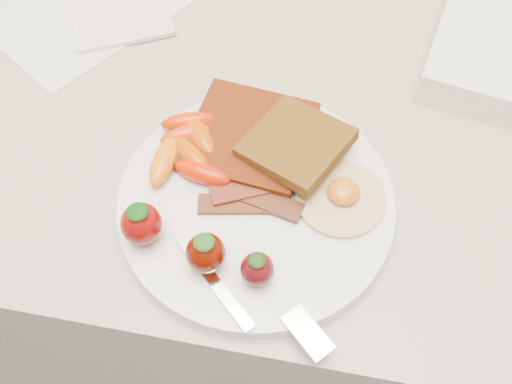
# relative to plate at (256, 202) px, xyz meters

# --- Properties ---
(counter) EXTENTS (2.00, 0.60, 0.90)m
(counter) POSITION_rel_plate_xyz_m (-0.02, 0.15, -0.46)
(counter) COLOR gray
(counter) RESTS_ON ground
(plate) EXTENTS (0.27, 0.27, 0.02)m
(plate) POSITION_rel_plate_xyz_m (0.00, 0.00, 0.00)
(plate) COLOR white
(plate) RESTS_ON counter
(toast_lower) EXTENTS (0.13, 0.13, 0.01)m
(toast_lower) POSITION_rel_plate_xyz_m (-0.02, 0.07, 0.02)
(toast_lower) COLOR #441707
(toast_lower) RESTS_ON plate
(toast_upper) EXTENTS (0.12, 0.12, 0.02)m
(toast_upper) POSITION_rel_plate_xyz_m (0.03, 0.06, 0.03)
(toast_upper) COLOR #321903
(toast_upper) RESTS_ON toast_lower
(fried_egg) EXTENTS (0.10, 0.10, 0.02)m
(fried_egg) POSITION_rel_plate_xyz_m (0.08, 0.01, 0.01)
(fried_egg) COLOR #F0E8BD
(fried_egg) RESTS_ON plate
(bacon_strips) EXTENTS (0.10, 0.06, 0.01)m
(bacon_strips) POSITION_rel_plate_xyz_m (-0.00, -0.00, 0.01)
(bacon_strips) COLOR #391209
(bacon_strips) RESTS_ON plate
(baby_carrots) EXTENTS (0.09, 0.10, 0.02)m
(baby_carrots) POSITION_rel_plate_xyz_m (-0.08, 0.04, 0.02)
(baby_carrots) COLOR red
(baby_carrots) RESTS_ON plate
(strawberries) EXTENTS (0.14, 0.06, 0.05)m
(strawberries) POSITION_rel_plate_xyz_m (-0.05, -0.07, 0.03)
(strawberries) COLOR #730606
(strawberries) RESTS_ON plate
(fork) EXTENTS (0.16, 0.10, 0.00)m
(fork) POSITION_rel_plate_xyz_m (0.02, -0.11, 0.01)
(fork) COLOR white
(fork) RESTS_ON plate
(paper_sheet) EXTENTS (0.28, 0.30, 0.00)m
(paper_sheet) POSITION_rel_plate_xyz_m (-0.26, 0.25, -0.01)
(paper_sheet) COLOR silver
(paper_sheet) RESTS_ON counter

